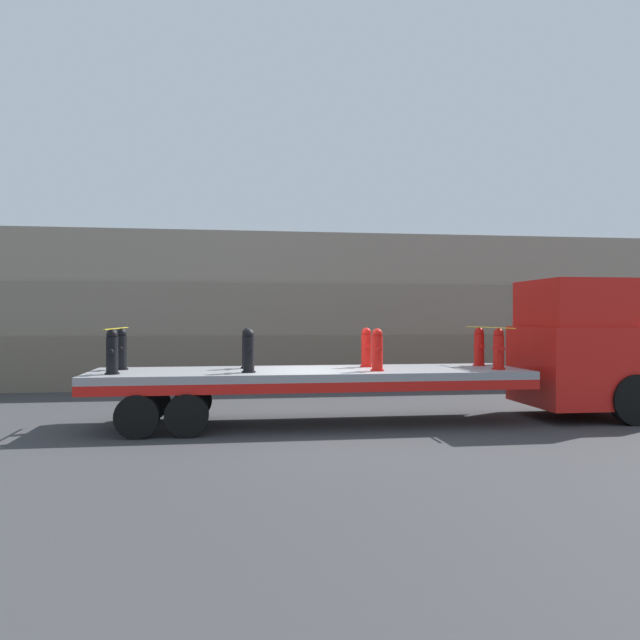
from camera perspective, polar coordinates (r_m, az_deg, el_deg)
ground_plane at (r=13.70m, az=-0.86°, el=-9.49°), size 120.00×120.00×0.00m
rock_cliff at (r=21.86m, az=-3.67°, el=0.92°), size 60.00×3.30×5.15m
truck_cab at (r=15.70m, az=23.13°, el=-2.54°), size 2.72×2.56×3.17m
flatbed_trailer at (r=13.51m, az=-3.10°, el=-5.47°), size 9.31×2.54×1.18m
fire_hydrant_black_near_0 at (r=13.09m, az=-18.48°, el=-2.81°), size 0.29×0.44×0.90m
fire_hydrant_black_far_0 at (r=14.14m, az=-17.70°, el=-2.58°), size 0.29×0.44×0.90m
fire_hydrant_black_near_1 at (r=12.88m, az=-6.54°, el=-2.85°), size 0.29×0.44×0.90m
fire_hydrant_black_far_1 at (r=13.95m, az=-6.67°, el=-2.61°), size 0.29×0.44×0.90m
fire_hydrant_red_near_2 at (r=13.24m, az=5.26°, el=-2.77°), size 0.29×0.44×0.90m
fire_hydrant_red_far_2 at (r=14.28m, az=4.26°, el=-2.55°), size 0.29×0.44×0.90m
fire_hydrant_red_near_3 at (r=14.12m, az=16.01°, el=-2.59°), size 0.29×0.44×0.90m
fire_hydrant_red_far_3 at (r=15.10m, az=14.34°, el=-2.40°), size 0.29×0.44×0.90m
cargo_strap_rear at (r=13.60m, az=-18.08°, el=-0.73°), size 0.05×2.64×0.01m
cargo_strap_middle at (r=14.59m, az=15.15°, el=-0.66°), size 0.05×2.64×0.01m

